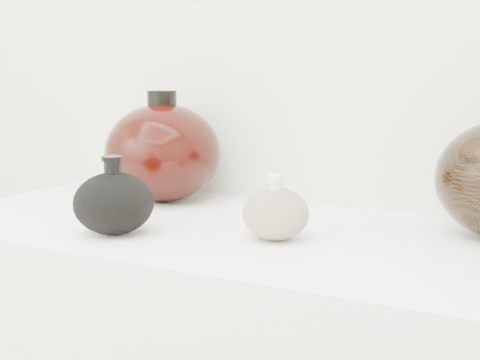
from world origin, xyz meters
The scene contains 3 objects.
black_gourd_vase centered at (-0.20, 0.82, 0.95)m, with size 0.15×0.15×0.13m.
cream_gourd_vase centered at (0.04, 0.91, 0.94)m, with size 0.13×0.13×0.10m.
left_round_pot centered at (-0.29, 1.08, 1.00)m, with size 0.25×0.25×0.22m.
Camera 1 is at (0.47, -0.01, 1.16)m, focal length 50.00 mm.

